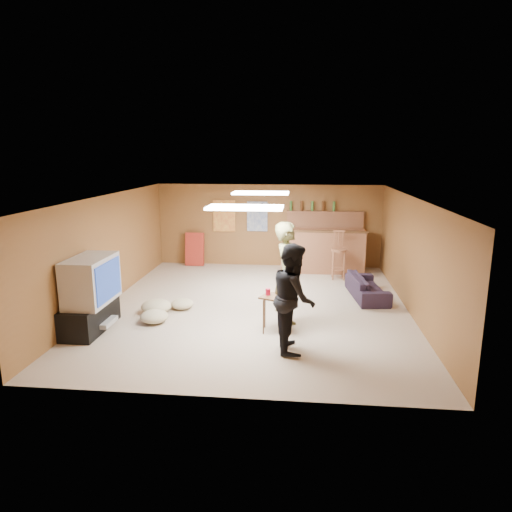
# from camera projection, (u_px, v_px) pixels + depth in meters

# --- Properties ---
(ground) EXTENTS (7.00, 7.00, 0.00)m
(ground) POSITION_uv_depth(u_px,v_px,m) (255.00, 307.00, 9.14)
(ground) COLOR tan
(ground) RESTS_ON ground
(ceiling) EXTENTS (6.00, 7.00, 0.02)m
(ceiling) POSITION_uv_depth(u_px,v_px,m) (255.00, 197.00, 8.66)
(ceiling) COLOR silver
(ceiling) RESTS_ON ground
(wall_back) EXTENTS (6.00, 0.02, 2.20)m
(wall_back) POSITION_uv_depth(u_px,v_px,m) (268.00, 226.00, 12.29)
(wall_back) COLOR brown
(wall_back) RESTS_ON ground
(wall_front) EXTENTS (6.00, 0.02, 2.20)m
(wall_front) POSITION_uv_depth(u_px,v_px,m) (225.00, 315.00, 5.50)
(wall_front) COLOR brown
(wall_front) RESTS_ON ground
(wall_left) EXTENTS (0.02, 7.00, 2.20)m
(wall_left) POSITION_uv_depth(u_px,v_px,m) (107.00, 250.00, 9.20)
(wall_left) COLOR brown
(wall_left) RESTS_ON ground
(wall_right) EXTENTS (0.02, 7.00, 2.20)m
(wall_right) POSITION_uv_depth(u_px,v_px,m) (413.00, 257.00, 8.60)
(wall_right) COLOR brown
(wall_right) RESTS_ON ground
(tv_stand) EXTENTS (0.55, 1.30, 0.50)m
(tv_stand) POSITION_uv_depth(u_px,v_px,m) (90.00, 316.00, 7.90)
(tv_stand) COLOR black
(tv_stand) RESTS_ON ground
(dvd_box) EXTENTS (0.35, 0.50, 0.08)m
(dvd_box) POSITION_uv_depth(u_px,v_px,m) (103.00, 322.00, 7.90)
(dvd_box) COLOR #B2B2B7
(dvd_box) RESTS_ON tv_stand
(tv_body) EXTENTS (0.60, 1.10, 0.80)m
(tv_body) POSITION_uv_depth(u_px,v_px,m) (91.00, 280.00, 7.75)
(tv_body) COLOR #B2B2B7
(tv_body) RESTS_ON tv_stand
(tv_screen) EXTENTS (0.02, 0.95, 0.65)m
(tv_screen) POSITION_uv_depth(u_px,v_px,m) (109.00, 281.00, 7.72)
(tv_screen) COLOR navy
(tv_screen) RESTS_ON tv_body
(bar_counter) EXTENTS (2.00, 0.60, 1.10)m
(bar_counter) POSITION_uv_depth(u_px,v_px,m) (325.00, 251.00, 11.73)
(bar_counter) COLOR brown
(bar_counter) RESTS_ON ground
(bar_lip) EXTENTS (2.10, 0.12, 0.05)m
(bar_lip) POSITION_uv_depth(u_px,v_px,m) (326.00, 231.00, 11.37)
(bar_lip) COLOR #462A16
(bar_lip) RESTS_ON bar_counter
(bar_shelf) EXTENTS (2.00, 0.18, 0.05)m
(bar_shelf) POSITION_uv_depth(u_px,v_px,m) (325.00, 212.00, 11.96)
(bar_shelf) COLOR brown
(bar_shelf) RESTS_ON bar_backing
(bar_backing) EXTENTS (2.00, 0.14, 0.60)m
(bar_backing) POSITION_uv_depth(u_px,v_px,m) (325.00, 223.00, 12.05)
(bar_backing) COLOR brown
(bar_backing) RESTS_ON bar_counter
(poster_left) EXTENTS (0.60, 0.03, 0.85)m
(poster_left) POSITION_uv_depth(u_px,v_px,m) (224.00, 216.00, 12.32)
(poster_left) COLOR #BF3F26
(poster_left) RESTS_ON wall_back
(poster_right) EXTENTS (0.55, 0.03, 0.80)m
(poster_right) POSITION_uv_depth(u_px,v_px,m) (257.00, 216.00, 12.23)
(poster_right) COLOR #334C99
(poster_right) RESTS_ON wall_back
(folding_chair_stack) EXTENTS (0.50, 0.26, 0.91)m
(folding_chair_stack) POSITION_uv_depth(u_px,v_px,m) (195.00, 249.00, 12.44)
(folding_chair_stack) COLOR #A82A1F
(folding_chair_stack) RESTS_ON ground
(ceiling_panel_front) EXTENTS (1.20, 0.60, 0.04)m
(ceiling_panel_front) POSITION_uv_depth(u_px,v_px,m) (245.00, 207.00, 7.21)
(ceiling_panel_front) COLOR white
(ceiling_panel_front) RESTS_ON ceiling
(ceiling_panel_back) EXTENTS (1.20, 0.60, 0.04)m
(ceiling_panel_back) POSITION_uv_depth(u_px,v_px,m) (261.00, 193.00, 9.83)
(ceiling_panel_back) COLOR white
(ceiling_panel_back) RESTS_ON ceiling
(person_olive) EXTENTS (0.55, 0.75, 1.88)m
(person_olive) POSITION_uv_depth(u_px,v_px,m) (288.00, 276.00, 7.88)
(person_olive) COLOR brown
(person_olive) RESTS_ON ground
(person_black) EXTENTS (0.73, 0.89, 1.69)m
(person_black) POSITION_uv_depth(u_px,v_px,m) (294.00, 298.00, 7.00)
(person_black) COLOR black
(person_black) RESTS_ON ground
(sofa) EXTENTS (0.80, 1.65, 0.46)m
(sofa) POSITION_uv_depth(u_px,v_px,m) (367.00, 287.00, 9.71)
(sofa) COLOR black
(sofa) RESTS_ON ground
(tray_table) EXTENTS (0.60, 0.55, 0.63)m
(tray_table) POSITION_uv_depth(u_px,v_px,m) (276.00, 314.00, 7.82)
(tray_table) COLOR #462A16
(tray_table) RESTS_ON ground
(cup_red_near) EXTENTS (0.10, 0.10, 0.12)m
(cup_red_near) POSITION_uv_depth(u_px,v_px,m) (268.00, 292.00, 7.81)
(cup_red_near) COLOR #A80B23
(cup_red_near) RESTS_ON tray_table
(cup_red_far) EXTENTS (0.09, 0.09, 0.11)m
(cup_red_far) POSITION_uv_depth(u_px,v_px,m) (281.00, 295.00, 7.64)
(cup_red_far) COLOR #A80B23
(cup_red_far) RESTS_ON tray_table
(cup_blue) EXTENTS (0.07, 0.07, 0.10)m
(cup_blue) POSITION_uv_depth(u_px,v_px,m) (284.00, 292.00, 7.85)
(cup_blue) COLOR #17369E
(cup_blue) RESTS_ON tray_table
(bar_stool_left) EXTENTS (0.40, 0.40, 1.14)m
(bar_stool_left) POSITION_uv_depth(u_px,v_px,m) (287.00, 252.00, 11.49)
(bar_stool_left) COLOR brown
(bar_stool_left) RESTS_ON ground
(bar_stool_right) EXTENTS (0.40, 0.40, 1.13)m
(bar_stool_right) POSITION_uv_depth(u_px,v_px,m) (339.00, 256.00, 11.05)
(bar_stool_right) COLOR brown
(bar_stool_right) RESTS_ON ground
(cushion_near_tv) EXTENTS (0.76, 0.76, 0.26)m
(cushion_near_tv) POSITION_uv_depth(u_px,v_px,m) (156.00, 306.00, 8.77)
(cushion_near_tv) COLOR tan
(cushion_near_tv) RESTS_ON ground
(cushion_mid) EXTENTS (0.56, 0.56, 0.20)m
(cushion_mid) POSITION_uv_depth(u_px,v_px,m) (182.00, 304.00, 9.01)
(cushion_mid) COLOR tan
(cushion_mid) RESTS_ON ground
(cushion_far) EXTENTS (0.67, 0.67, 0.23)m
(cushion_far) POSITION_uv_depth(u_px,v_px,m) (154.00, 316.00, 8.27)
(cushion_far) COLOR tan
(cushion_far) RESTS_ON ground
(bottle_row) EXTENTS (1.20, 0.08, 0.26)m
(bottle_row) POSITION_uv_depth(u_px,v_px,m) (312.00, 206.00, 11.94)
(bottle_row) COLOR #3F7233
(bottle_row) RESTS_ON bar_shelf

